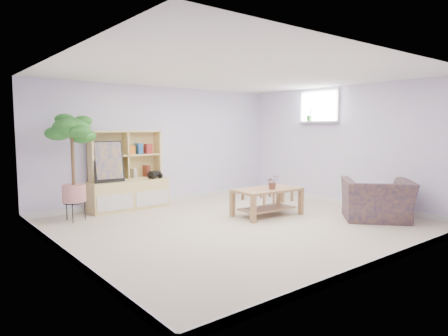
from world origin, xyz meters
TOP-DOWN VIEW (x-y plane):
  - floor at (0.00, 0.00)m, footprint 5.50×5.00m
  - ceiling at (0.00, 0.00)m, footprint 5.50×5.00m
  - walls at (0.00, 0.00)m, footprint 5.51×5.01m
  - baseboard at (0.00, 0.00)m, footprint 5.50×5.00m
  - window at (2.73, 0.60)m, footprint 0.10×0.98m
  - window_sill at (2.67, 0.60)m, footprint 0.14×1.00m
  - storage_unit at (-0.89, 2.24)m, footprint 1.50×0.51m
  - poster at (-1.29, 2.18)m, footprint 0.55×0.16m
  - toy_truck at (-0.37, 2.15)m, footprint 0.34×0.26m
  - coffee_table at (0.79, 0.18)m, footprint 1.22×0.71m
  - table_plant at (0.82, 0.08)m, footprint 0.28×0.26m
  - floor_tree at (-2.03, 1.89)m, footprint 0.67×0.67m
  - armchair at (1.97, -1.24)m, footprint 1.41×1.42m
  - sill_plant at (2.67, 0.81)m, footprint 0.17×0.15m

SIDE VIEW (x-z plane):
  - floor at x=0.00m, z-range -0.01..0.01m
  - baseboard at x=0.00m, z-range 0.00..0.10m
  - coffee_table at x=0.79m, z-range 0.00..0.49m
  - armchair at x=1.97m, z-range 0.00..0.79m
  - table_plant at x=0.82m, z-range 0.49..0.73m
  - toy_truck at x=-0.37m, z-range 0.56..0.73m
  - storage_unit at x=-0.89m, z-range 0.00..1.50m
  - floor_tree at x=-2.03m, z-range 0.00..1.80m
  - poster at x=-1.29m, z-range 0.56..1.32m
  - walls at x=0.00m, z-range 0.00..2.40m
  - window_sill at x=2.67m, z-range 1.66..1.70m
  - sill_plant at x=2.67m, z-range 1.70..1.97m
  - window at x=2.73m, z-range 1.66..2.34m
  - ceiling at x=0.00m, z-range 2.40..2.40m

